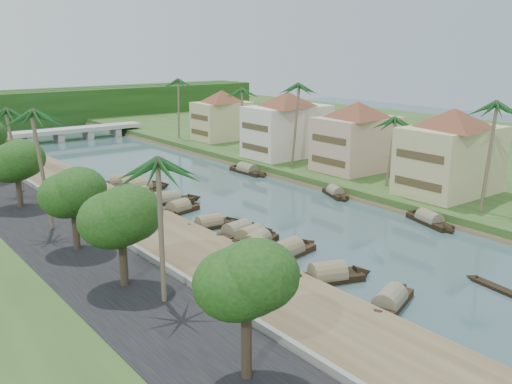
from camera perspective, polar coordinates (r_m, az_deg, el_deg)
ground at (r=60.17m, az=6.61°, el=-3.57°), size 220.00×220.00×0.00m
left_bank at (r=67.96m, az=-15.32°, el=-1.53°), size 10.00×180.00×0.80m
right_bank at (r=86.70m, az=6.53°, el=2.45°), size 16.00×180.00×1.20m
road at (r=65.36m, az=-22.22°, el=-2.47°), size 8.00×180.00×1.40m
retaining_wall at (r=66.34m, az=-18.72°, el=-1.32°), size 0.40×180.00×1.10m
far_right_fill at (r=115.13m, az=20.00°, el=4.65°), size 60.00×220.00×1.15m
treeline at (r=147.22m, az=-21.67°, el=7.82°), size 120.00×14.00×8.00m
bridge at (r=120.98m, az=-17.82°, el=5.82°), size 28.00×4.00×2.40m
building_near at (r=71.73m, az=18.93°, el=3.94°), size 14.85×14.85×10.20m
building_mid at (r=82.29m, az=10.05°, el=5.60°), size 14.11×14.11×9.70m
building_far at (r=91.55m, az=3.14°, el=6.84°), size 15.59×15.59×10.20m
building_distant at (r=108.02m, az=-3.41°, el=7.74°), size 12.62×12.62×9.20m
sampan_0 at (r=43.29m, az=13.21°, el=-10.70°), size 8.32×4.54×2.19m
sampan_1 at (r=46.96m, az=7.18°, el=-8.35°), size 8.30×4.50×2.40m
sampan_2 at (r=51.71m, az=3.01°, el=-6.06°), size 9.24×3.43×2.37m
sampan_3 at (r=54.13m, az=0.07°, el=-5.09°), size 8.04×4.70×2.17m
sampan_4 at (r=52.56m, az=-0.44°, el=-5.70°), size 7.13×2.82×2.02m
sampan_5 at (r=55.25m, az=-0.52°, el=-4.67°), size 7.84×3.87×2.41m
sampan_6 at (r=56.94m, az=-1.88°, el=-4.09°), size 8.01×2.96×2.33m
sampan_7 at (r=59.77m, az=-4.71°, el=-3.23°), size 7.65×2.17×2.03m
sampan_8 at (r=65.55m, az=-7.73°, el=-1.70°), size 7.14×3.14×2.16m
sampan_9 at (r=69.56m, az=-8.84°, el=-0.79°), size 8.88×3.85×2.21m
sampan_10 at (r=72.95m, az=-11.68°, el=-0.21°), size 7.04×2.10×1.95m
sampan_11 at (r=76.18m, az=-11.61°, el=0.43°), size 9.02×2.91×2.50m
sampan_12 at (r=78.01m, az=-12.36°, el=0.71°), size 8.22×2.29×1.97m
sampan_13 at (r=79.54m, az=-13.34°, el=0.92°), size 8.37×5.40×2.31m
sampan_14 at (r=63.63m, az=16.94°, el=-2.72°), size 3.72×8.43×2.04m
sampan_15 at (r=72.66m, az=7.92°, el=-0.11°), size 3.69×6.77×1.86m
sampan_16 at (r=84.96m, az=-0.88°, el=2.17°), size 2.04×9.05×2.20m
canoe_0 at (r=48.96m, az=22.97°, el=-8.88°), size 1.65×6.21×0.81m
canoe_1 at (r=53.09m, az=-0.85°, el=-5.85°), size 5.22×2.12×0.84m
canoe_2 at (r=75.01m, az=-11.14°, el=-0.02°), size 6.11×1.61×0.88m
palm_0 at (r=63.91m, az=22.55°, el=7.90°), size 3.20×3.20×13.06m
palm_1 at (r=72.85m, az=13.37°, el=6.95°), size 3.20×3.20×10.00m
palm_2 at (r=83.67m, az=3.87°, el=10.42°), size 3.20×3.20×13.30m
palm_3 at (r=95.74m, az=-1.51°, el=10.07°), size 3.20×3.20×11.76m
palm_4 at (r=37.64m, az=-9.75°, el=2.72°), size 3.20×3.20×11.40m
palm_5 at (r=56.18m, az=-20.79°, el=7.26°), size 3.20×3.20×12.83m
palm_6 at (r=73.04m, az=-23.13°, el=7.41°), size 3.20×3.20×11.37m
palm_7 at (r=109.34m, az=-7.88°, el=10.89°), size 3.20×3.20×12.54m
tree_0 at (r=29.44m, az=-0.99°, el=-8.92°), size 4.52×4.52×7.43m
tree_1 at (r=41.97m, az=-13.37°, el=-2.52°), size 5.04×5.04×7.32m
tree_2 at (r=50.65m, az=-17.85°, el=-0.14°), size 4.74×4.74×7.01m
tree_3 at (r=66.56m, az=-22.87°, el=2.81°), size 5.15×5.15×7.18m
tree_6 at (r=96.16m, az=4.73°, el=7.22°), size 4.48×4.48×7.19m
person_near at (r=47.78m, az=-0.65°, el=-6.31°), size 0.61×0.69×1.58m
person_far at (r=60.18m, az=-13.51°, el=-2.36°), size 0.71×0.55×1.44m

